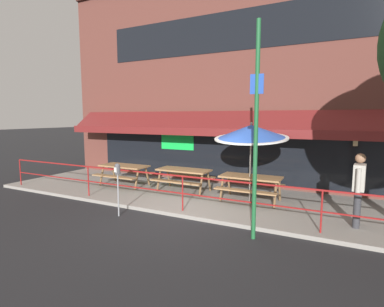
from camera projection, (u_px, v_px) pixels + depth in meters
name	position (u px, v px, depth m)	size (l,w,h in m)	color
ground_plane	(177.00, 217.00, 7.87)	(120.00, 120.00, 0.00)	#232326
patio_deck	(208.00, 197.00, 9.63)	(15.00, 4.00, 0.10)	gray
restaurant_building	(233.00, 79.00, 11.12)	(15.00, 1.60, 8.10)	brown
patio_railing	(183.00, 185.00, 8.03)	(13.84, 0.04, 0.97)	maroon
picnic_table_left	(124.00, 169.00, 11.01)	(1.80, 1.42, 0.76)	#997047
picnic_table_centre	(184.00, 174.00, 10.16)	(1.80, 1.42, 0.76)	#997047
picnic_table_right	(251.00, 181.00, 8.97)	(1.80, 1.42, 0.76)	#997047
patio_umbrella_right	(251.00, 132.00, 8.73)	(2.14, 2.14, 2.40)	#B7B2A8
pedestrian_walking	(359.00, 186.00, 6.83)	(0.28, 0.62, 1.71)	#333338
parking_meter_near	(118.00, 174.00, 7.84)	(0.15, 0.16, 1.42)	gray
street_sign_pole	(256.00, 131.00, 6.22)	(0.28, 0.09, 4.57)	#1E6033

